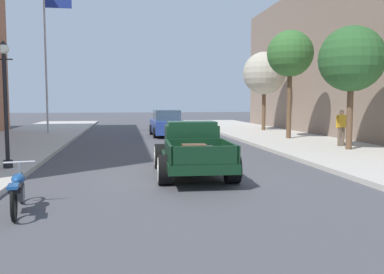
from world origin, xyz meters
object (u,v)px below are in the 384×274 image
Objects in this scene: hotrod_truck_dark_green at (192,149)px; motorcycle_parked at (18,190)px; street_lamp_near at (5,95)px; street_tree_third at (264,73)px; car_background_blue at (166,124)px; flagpole at (49,44)px; street_tree_second at (290,54)px; pedestrian_sidewalk_right at (341,126)px; street_tree_nearest at (352,59)px.

hotrod_truck_dark_green is 2.37× the size of motorcycle_parked.
motorcycle_parked is 0.55× the size of street_lamp_near.
street_tree_third is at bearing 47.86° from street_lamp_near.
car_background_blue is 8.92m from flagpole.
car_background_blue is (4.65, 17.13, 0.33)m from motorcycle_parked.
flagpole is 14.79m from street_tree_second.
street_tree_second reaches higher than pedestrian_sidewalk_right.
street_lamp_near is 0.74× the size of street_tree_nearest.
street_tree_second reaches higher than street_tree_nearest.
street_tree_second reaches higher than car_background_blue.
hotrod_truck_dark_green is at bearing -146.51° from pedestrian_sidewalk_right.
flagpole is at bearing 113.75° from hotrod_truck_dark_green.
street_tree_second is at bearing 33.53° from street_lamp_near.
street_tree_nearest reaches higher than car_background_blue.
car_background_blue is at bearing 74.81° from motorcycle_parked.
hotrod_truck_dark_green is at bearing -66.25° from flagpole.
pedestrian_sidewalk_right is 5.60m from street_tree_second.
flagpole is 1.77× the size of street_tree_nearest.
hotrod_truck_dark_green is 0.97× the size of street_tree_nearest.
pedestrian_sidewalk_right is 10.97m from street_tree_third.
motorcycle_parked is 17.75m from car_background_blue.
street_lamp_near is at bearing -167.49° from street_tree_nearest.
hotrod_truck_dark_green is at bearing -126.75° from street_tree_second.
street_lamp_near is 14.49m from flagpole.
street_tree_third reaches higher than pedestrian_sidewalk_right.
street_tree_nearest is at bearing -104.64° from pedestrian_sidewalk_right.
car_background_blue is at bearing -162.56° from street_tree_third.
street_tree_third is (0.29, 11.75, 0.20)m from street_tree_nearest.
street_tree_third is at bearing 58.69° from motorcycle_parked.
street_lamp_near is at bearing 106.96° from motorcycle_parked.
street_tree_nearest is 11.75m from street_tree_third.
street_lamp_near is 15.14m from street_tree_second.
flagpole reaches higher than street_tree_second.
street_tree_nearest reaches higher than pedestrian_sidewalk_right.
street_tree_nearest is (-0.32, -1.21, 2.85)m from pedestrian_sidewalk_right.
car_background_blue is 1.13× the size of street_lamp_near.
flagpole reaches higher than hotrod_truck_dark_green.
motorcycle_parked is 1.28× the size of pedestrian_sidewalk_right.
street_tree_second is (-0.47, 5.39, 0.80)m from street_tree_nearest.
car_background_blue is 10.97m from pedestrian_sidewalk_right.
hotrod_truck_dark_green is at bearing -116.18° from street_tree_third.
hotrod_truck_dark_green is 8.96m from street_tree_nearest.
street_tree_nearest is at bearing -38.50° from flagpole.
pedestrian_sidewalk_right is 0.43× the size of street_lamp_near.
car_background_blue reaches higher than hotrod_truck_dark_green.
pedestrian_sidewalk_right is at bearing 36.77° from motorcycle_parked.
car_background_blue is 12.14m from street_tree_nearest.
motorcycle_parked is 14.22m from street_tree_nearest.
street_lamp_near is 0.42× the size of flagpole.
street_tree_third is (11.78, 19.37, 3.69)m from motorcycle_parked.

